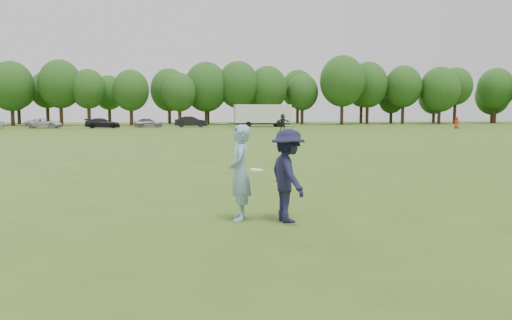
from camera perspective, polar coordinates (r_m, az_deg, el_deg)
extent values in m
plane|color=#335618|center=(10.00, -0.20, -6.73)|extent=(200.00, 200.00, 0.00)
imported|color=#80A6C7|center=(9.75, -1.88, -1.46)|extent=(0.52, 0.73, 1.88)
imported|color=#191937|center=(9.63, 3.67, -1.77)|extent=(0.86, 1.26, 1.80)
imported|color=red|center=(68.71, 21.95, 3.97)|extent=(0.89, 0.85, 1.53)
imported|color=black|center=(57.22, 3.09, 4.33)|extent=(1.88, 1.05, 1.93)
imported|color=#B9B9BF|center=(71.51, -23.07, 3.88)|extent=(4.88, 2.64, 1.30)
imported|color=black|center=(69.24, -17.13, 4.04)|extent=(4.62, 2.10, 1.31)
imported|color=gray|center=(70.59, -12.23, 4.20)|extent=(4.10, 2.10, 1.34)
imported|color=black|center=(71.04, -7.39, 4.36)|extent=(4.74, 1.93, 1.53)
cone|color=#F3480C|center=(56.28, 11.71, 3.38)|extent=(0.28, 0.28, 0.30)
cylinder|color=white|center=(9.61, 0.08, -1.16)|extent=(0.31, 0.31, 0.06)
cube|color=white|center=(71.81, 0.73, 5.32)|extent=(8.00, 2.50, 2.60)
cube|color=black|center=(71.83, 0.73, 4.21)|extent=(7.60, 2.30, 0.25)
cylinder|color=black|center=(70.27, -0.88, 4.10)|extent=(0.80, 0.25, 0.80)
cylinder|color=black|center=(72.75, -1.15, 4.14)|extent=(0.80, 0.25, 0.80)
cylinder|color=black|center=(70.99, 2.65, 4.10)|extent=(0.80, 0.25, 0.80)
cylinder|color=black|center=(73.45, 2.27, 4.15)|extent=(0.80, 0.25, 0.80)
cube|color=#333333|center=(71.25, -2.78, 4.23)|extent=(1.20, 0.15, 0.12)
cylinder|color=#332114|center=(86.72, -26.05, 4.62)|extent=(0.56, 0.56, 3.25)
ellipsoid|color=#1F4115|center=(86.81, -26.18, 7.59)|extent=(6.76, 6.76, 7.78)
cylinder|color=#332114|center=(85.25, -21.37, 4.94)|extent=(0.56, 0.56, 3.71)
ellipsoid|color=#1F4115|center=(85.36, -21.48, 8.09)|extent=(6.68, 6.68, 7.68)
cylinder|color=#332114|center=(84.02, -18.54, 4.95)|extent=(0.56, 0.56, 3.46)
ellipsoid|color=#1F4115|center=(84.10, -18.62, 7.71)|extent=(5.49, 5.49, 6.31)
cylinder|color=#332114|center=(83.00, -14.05, 4.96)|extent=(0.56, 0.56, 3.14)
ellipsoid|color=#1F4115|center=(83.07, -14.12, 7.73)|extent=(5.78, 5.78, 6.64)
cylinder|color=#332114|center=(82.37, -8.70, 5.01)|extent=(0.56, 0.56, 3.01)
ellipsoid|color=#1F4115|center=(82.43, -8.74, 7.67)|extent=(5.46, 5.46, 6.28)
cylinder|color=#332114|center=(84.85, -5.69, 5.13)|extent=(0.56, 0.56, 3.23)
ellipsoid|color=#1F4115|center=(84.96, -5.72, 8.31)|extent=(7.29, 7.29, 8.38)
cylinder|color=#332114|center=(85.20, -2.04, 5.34)|extent=(0.56, 0.56, 3.77)
ellipsoid|color=#1F4115|center=(85.32, -2.05, 8.59)|extent=(6.95, 6.95, 8.00)
cylinder|color=#332114|center=(86.51, 1.31, 5.19)|extent=(0.56, 0.56, 3.33)
ellipsoid|color=#1F4115|center=(86.60, 1.32, 8.18)|extent=(6.71, 6.71, 7.71)
cylinder|color=#332114|center=(88.03, 5.28, 5.14)|extent=(0.56, 0.56, 3.22)
ellipsoid|color=#1F4115|center=(88.09, 5.31, 7.72)|extent=(5.54, 5.54, 6.37)
cylinder|color=#332114|center=(86.92, 9.78, 5.39)|extent=(0.56, 0.56, 4.15)
ellipsoid|color=#1F4115|center=(87.08, 9.83, 8.88)|extent=(7.59, 7.59, 8.73)
cylinder|color=#332114|center=(92.22, 12.58, 5.28)|extent=(0.56, 0.56, 3.95)
ellipsoid|color=#1F4115|center=(92.35, 12.64, 8.39)|extent=(7.16, 7.16, 8.24)
cylinder|color=#332114|center=(93.34, 16.41, 5.17)|extent=(0.56, 0.56, 3.90)
ellipsoid|color=#1F4115|center=(93.45, 16.49, 8.06)|extent=(6.49, 6.49, 7.46)
cylinder|color=#332114|center=(95.09, 20.18, 4.84)|extent=(0.56, 0.56, 3.16)
ellipsoid|color=#1F4115|center=(95.17, 20.27, 7.58)|extent=(6.99, 6.99, 8.04)
cylinder|color=#332114|center=(99.35, 21.75, 5.12)|extent=(0.56, 0.56, 4.29)
ellipsoid|color=#1F4115|center=(99.47, 21.85, 7.83)|extent=(6.02, 6.02, 6.93)
cylinder|color=#332114|center=(105.54, 25.62, 4.81)|extent=(0.56, 0.56, 3.68)
ellipsoid|color=#1F4115|center=(105.64, 25.73, 7.37)|extent=(6.78, 6.78, 7.80)
cylinder|color=#332114|center=(97.79, -25.46, 4.79)|extent=(0.56, 0.56, 3.62)
ellipsoid|color=#1F4115|center=(97.87, -25.56, 7.29)|extent=(5.80, 5.80, 6.67)
cylinder|color=#332114|center=(93.88, -22.70, 4.88)|extent=(0.56, 0.56, 3.61)
ellipsoid|color=#1F4115|center=(93.96, -22.79, 7.43)|extent=(5.58, 5.58, 6.42)
cylinder|color=#332114|center=(92.45, -16.38, 4.98)|extent=(0.56, 0.56, 3.29)
ellipsoid|color=#1F4115|center=(92.51, -16.45, 7.40)|extent=(5.30, 5.30, 6.09)
cylinder|color=#332114|center=(93.09, -9.86, 5.12)|extent=(0.56, 0.56, 3.28)
ellipsoid|color=#1F4115|center=(93.18, -9.90, 7.90)|extent=(6.78, 6.78, 7.79)
cylinder|color=#332114|center=(91.65, -5.51, 5.12)|extent=(0.56, 0.56, 3.11)
ellipsoid|color=#1F4115|center=(91.71, -5.53, 7.51)|extent=(5.34, 5.34, 6.14)
cylinder|color=#332114|center=(94.03, 0.21, 5.27)|extent=(0.56, 0.56, 3.50)
ellipsoid|color=#1F4115|center=(94.09, 0.21, 7.58)|extent=(4.82, 4.82, 5.54)
cylinder|color=#332114|center=(96.10, 4.76, 5.35)|extent=(0.56, 0.56, 3.80)
ellipsoid|color=#1F4115|center=(96.20, 4.79, 8.08)|extent=(6.34, 6.34, 7.29)
cylinder|color=#332114|center=(97.93, 11.92, 5.26)|extent=(0.56, 0.56, 3.84)
ellipsoid|color=#1F4115|center=(98.00, 11.96, 7.65)|extent=(5.09, 5.09, 5.86)
cylinder|color=#332114|center=(98.93, 15.16, 4.83)|extent=(0.56, 0.56, 2.58)
ellipsoid|color=#1F4115|center=(98.95, 15.21, 6.77)|extent=(4.86, 4.86, 5.59)
cylinder|color=#332114|center=(104.35, 19.63, 4.74)|extent=(0.56, 0.56, 2.62)
ellipsoid|color=#1F4115|center=(104.40, 19.70, 6.88)|extent=(6.11, 6.11, 7.02)
cylinder|color=#332114|center=(109.16, 25.34, 4.53)|extent=(0.56, 0.56, 2.54)
ellipsoid|color=#1F4115|center=(109.21, 25.42, 6.64)|extent=(6.47, 6.47, 7.44)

